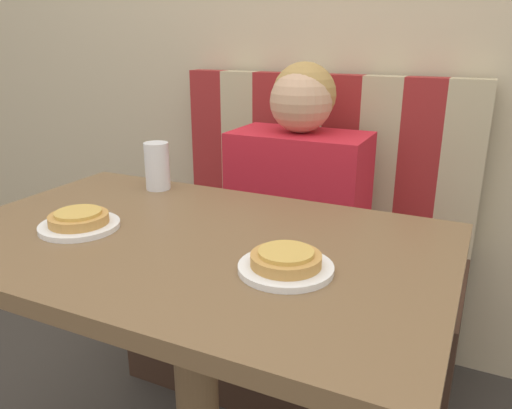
{
  "coord_description": "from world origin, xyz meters",
  "views": [
    {
      "loc": [
        0.54,
        -0.81,
        1.17
      ],
      "look_at": [
        0.0,
        0.32,
        0.75
      ],
      "focal_mm": 35.0,
      "sensor_mm": 36.0,
      "label": 1
    }
  ],
  "objects_px": {
    "plate_right": "(286,268)",
    "pizza_right": "(286,258)",
    "pizza_left": "(79,218)",
    "plate_left": "(80,226)",
    "person": "(300,171)",
    "drinking_cup": "(157,166)"
  },
  "relations": [
    {
      "from": "pizza_left",
      "to": "drinking_cup",
      "type": "height_order",
      "value": "drinking_cup"
    },
    {
      "from": "plate_right",
      "to": "pizza_right",
      "type": "relative_size",
      "value": 1.35
    },
    {
      "from": "pizza_left",
      "to": "pizza_right",
      "type": "distance_m",
      "value": 0.48
    },
    {
      "from": "plate_left",
      "to": "plate_right",
      "type": "bearing_deg",
      "value": 0.0
    },
    {
      "from": "pizza_left",
      "to": "person",
      "type": "bearing_deg",
      "value": 71.12
    },
    {
      "from": "plate_left",
      "to": "pizza_right",
      "type": "height_order",
      "value": "pizza_right"
    },
    {
      "from": "person",
      "to": "pizza_right",
      "type": "bearing_deg",
      "value": -71.12
    },
    {
      "from": "plate_left",
      "to": "plate_right",
      "type": "relative_size",
      "value": 1.0
    },
    {
      "from": "plate_right",
      "to": "plate_left",
      "type": "bearing_deg",
      "value": 180.0
    },
    {
      "from": "plate_right",
      "to": "person",
      "type": "bearing_deg",
      "value": 108.88
    },
    {
      "from": "pizza_left",
      "to": "pizza_right",
      "type": "height_order",
      "value": "same"
    },
    {
      "from": "person",
      "to": "pizza_left",
      "type": "relative_size",
      "value": 4.95
    },
    {
      "from": "plate_left",
      "to": "drinking_cup",
      "type": "relative_size",
      "value": 1.34
    },
    {
      "from": "pizza_left",
      "to": "pizza_right",
      "type": "relative_size",
      "value": 1.0
    },
    {
      "from": "pizza_left",
      "to": "drinking_cup",
      "type": "distance_m",
      "value": 0.32
    },
    {
      "from": "drinking_cup",
      "to": "plate_left",
      "type": "bearing_deg",
      "value": -85.65
    },
    {
      "from": "person",
      "to": "drinking_cup",
      "type": "height_order",
      "value": "person"
    },
    {
      "from": "pizza_right",
      "to": "pizza_left",
      "type": "bearing_deg",
      "value": 180.0
    },
    {
      "from": "plate_right",
      "to": "pizza_right",
      "type": "bearing_deg",
      "value": 0.0
    },
    {
      "from": "pizza_left",
      "to": "plate_left",
      "type": "bearing_deg",
      "value": 0.0
    },
    {
      "from": "plate_left",
      "to": "plate_right",
      "type": "distance_m",
      "value": 0.48
    },
    {
      "from": "plate_right",
      "to": "drinking_cup",
      "type": "xyz_separation_m",
      "value": [
        -0.51,
        0.32,
        0.06
      ]
    }
  ]
}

